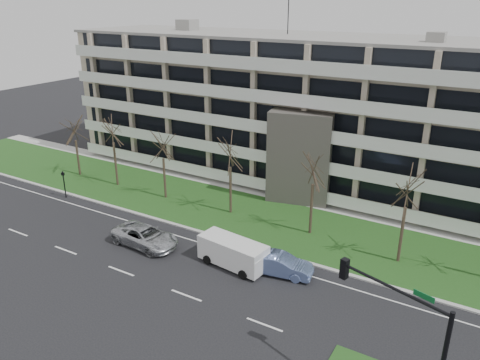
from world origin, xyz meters
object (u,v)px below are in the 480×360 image
Objects in this scene: white_van at (234,251)px; pedestrian_signal at (64,181)px; blue_sedan at (280,265)px; silver_pickup at (145,236)px; traffic_signal at (404,331)px.

pedestrian_signal reaches higher than white_van.
white_van is 1.98× the size of pedestrian_signal.
silver_pickup is at bearing 88.39° from blue_sedan.
silver_pickup is 7.92m from white_van.
silver_pickup is 2.06× the size of pedestrian_signal.
white_van is 0.82× the size of traffic_signal.
pedestrian_signal is at bearing 75.87° from blue_sedan.
blue_sedan is (11.32, 1.71, -0.02)m from silver_pickup.
silver_pickup reaches higher than blue_sedan.
silver_pickup is 22.49m from traffic_signal.
traffic_signal reaches higher than pedestrian_signal.
white_van reaches higher than blue_sedan.
silver_pickup is at bearing -165.97° from white_van.
white_van is at bearing 91.59° from blue_sedan.
white_van is 15.55m from traffic_signal.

